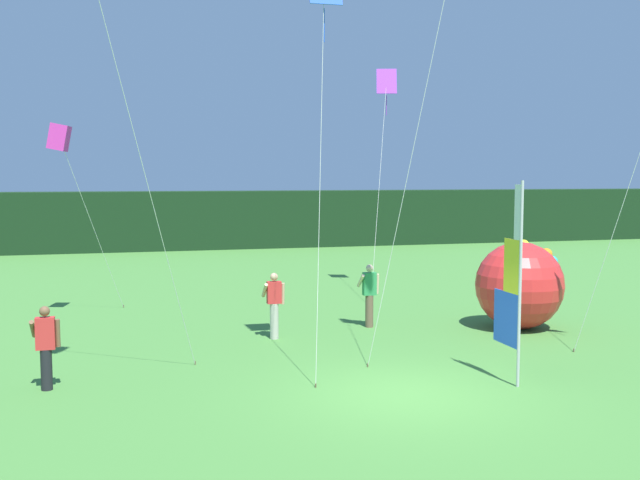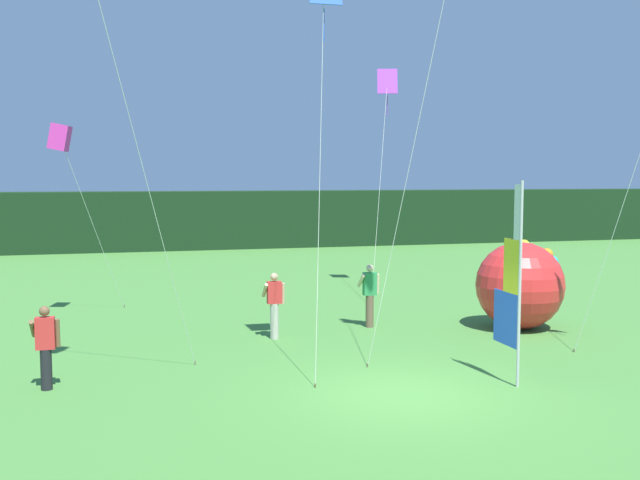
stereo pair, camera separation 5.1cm
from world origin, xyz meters
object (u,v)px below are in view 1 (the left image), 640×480
(inflatable_balloon, at_px, (520,285))
(kite_magenta_box_5, at_px, (59,138))
(kite_purple_diamond_3, at_px, (386,90))
(banner_flag, at_px, (512,287))
(person_mid_field, at_px, (274,304))
(person_near_banner, at_px, (369,294))
(kite_blue_diamond_0, at_px, (324,2))
(person_far_left, at_px, (46,345))

(inflatable_balloon, height_order, kite_magenta_box_5, kite_magenta_box_5)
(inflatable_balloon, distance_m, kite_purple_diamond_3, 9.38)
(banner_flag, distance_m, person_mid_field, 6.50)
(banner_flag, bearing_deg, person_mid_field, 126.44)
(person_near_banner, relative_size, kite_blue_diamond_0, 0.20)
(person_mid_field, distance_m, kite_magenta_box_5, 7.86)
(person_mid_field, xyz_separation_m, kite_blue_diamond_0, (0.48, -3.05, 6.89))
(kite_blue_diamond_0, bearing_deg, kite_purple_diamond_3, 62.85)
(person_near_banner, xyz_separation_m, kite_purple_diamond_3, (2.59, 5.84, 6.26))
(person_near_banner, distance_m, kite_purple_diamond_3, 8.94)
(banner_flag, height_order, kite_blue_diamond_0, kite_blue_diamond_0)
(person_mid_field, xyz_separation_m, kite_purple_diamond_3, (5.42, 6.58, 6.28))
(person_near_banner, bearing_deg, kite_purple_diamond_3, 66.09)
(person_near_banner, relative_size, inflatable_balloon, 0.73)
(person_far_left, xyz_separation_m, inflatable_balloon, (11.91, 2.75, 0.32))
(banner_flag, bearing_deg, person_far_left, 168.02)
(banner_flag, bearing_deg, inflatable_balloon, 57.99)
(inflatable_balloon, height_order, kite_purple_diamond_3, kite_purple_diamond_3)
(inflatable_balloon, relative_size, kite_blue_diamond_0, 0.28)
(person_far_left, bearing_deg, person_near_banner, 26.50)
(inflatable_balloon, relative_size, kite_purple_diamond_3, 0.30)
(person_far_left, distance_m, kite_blue_diamond_0, 8.94)
(person_near_banner, xyz_separation_m, kite_blue_diamond_0, (-2.35, -3.79, 6.87))
(banner_flag, xyz_separation_m, person_near_banner, (-0.98, 5.91, -1.02))
(inflatable_balloon, bearing_deg, person_near_banner, 162.16)
(person_far_left, relative_size, kite_blue_diamond_0, 0.19)
(person_mid_field, relative_size, kite_magenta_box_5, 0.30)
(banner_flag, relative_size, kite_magenta_box_5, 0.72)
(person_near_banner, distance_m, kite_magenta_box_5, 9.74)
(kite_magenta_box_5, bearing_deg, person_mid_field, -35.18)
(person_far_left, xyz_separation_m, kite_magenta_box_5, (-0.18, 7.04, 4.35))
(kite_magenta_box_5, bearing_deg, banner_flag, -44.27)
(kite_blue_diamond_0, xyz_separation_m, kite_magenta_box_5, (-5.84, 6.83, -2.56))
(banner_flag, height_order, kite_purple_diamond_3, kite_purple_diamond_3)
(kite_purple_diamond_3, distance_m, kite_magenta_box_5, 11.31)
(banner_flag, height_order, kite_magenta_box_5, kite_magenta_box_5)
(person_near_banner, xyz_separation_m, person_far_left, (-8.02, -4.00, -0.05))
(person_near_banner, height_order, kite_magenta_box_5, kite_magenta_box_5)
(person_far_left, height_order, kite_blue_diamond_0, kite_blue_diamond_0)
(person_far_left, bearing_deg, kite_blue_diamond_0, 2.09)
(person_mid_field, height_order, kite_purple_diamond_3, kite_purple_diamond_3)
(kite_magenta_box_5, bearing_deg, person_near_banner, -20.34)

